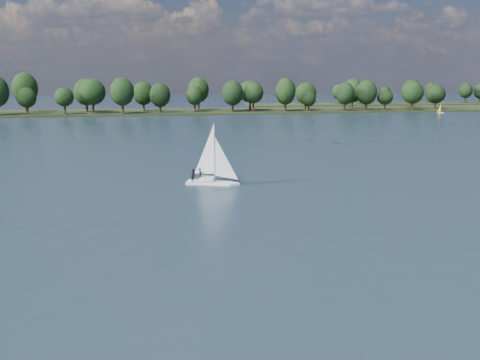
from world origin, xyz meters
name	(u,v)px	position (x,y,z in m)	size (l,w,h in m)	color
ground	(182,143)	(0.00, 100.00, 0.00)	(700.00, 700.00, 0.00)	#233342
far_shore	(159,113)	(0.00, 212.00, 0.00)	(660.00, 40.00, 1.50)	black
far_shore_back	(437,104)	(160.00, 260.00, 0.00)	(220.00, 30.00, 1.40)	black
sailboat	(210,167)	(-0.44, 51.06, 2.51)	(7.05, 4.33, 8.99)	white
dinghy_orange	(441,111)	(117.91, 187.44, 0.95)	(2.59, 2.31, 4.01)	white
treeline	(108,94)	(-21.04, 208.20, 8.06)	(562.89, 74.08, 18.20)	black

